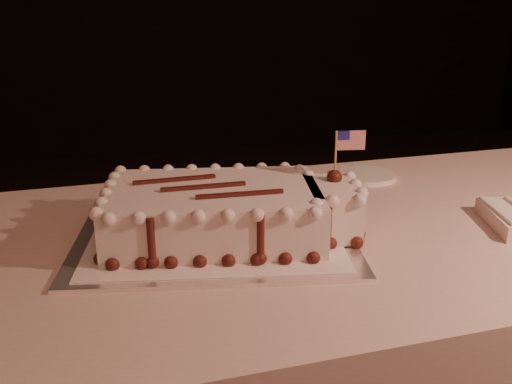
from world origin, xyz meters
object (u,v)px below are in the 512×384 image
object	(u,v)px
banquet_table	(398,369)
sheet_cake	(229,211)
cake_board	(215,237)
side_plate	(367,175)

from	to	relation	value
banquet_table	sheet_cake	size ratio (longest dim) A/B	4.78
cake_board	side_plate	xyz separation A→B (m)	(0.44, 0.26, 0.00)
sheet_cake	side_plate	distance (m)	0.50
banquet_table	side_plate	size ratio (longest dim) A/B	16.67
banquet_table	side_plate	distance (m)	0.46
cake_board	side_plate	world-z (taller)	side_plate
banquet_table	cake_board	distance (m)	0.56
banquet_table	sheet_cake	bearing A→B (deg)	-179.66
side_plate	cake_board	bearing A→B (deg)	-149.72
cake_board	banquet_table	bearing A→B (deg)	11.54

